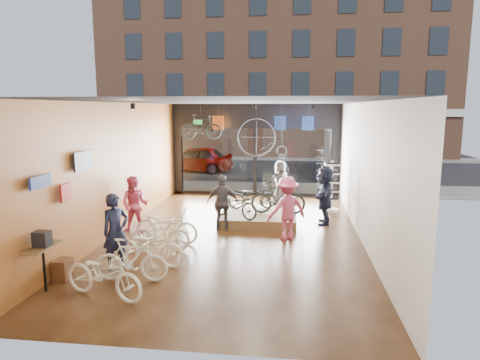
% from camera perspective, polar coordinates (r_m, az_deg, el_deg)
% --- Properties ---
extents(ground_plane, '(7.00, 12.00, 0.04)m').
position_cam_1_polar(ground_plane, '(12.45, -0.49, -7.51)').
color(ground_plane, black).
rests_on(ground_plane, ground).
extents(ceiling, '(7.00, 12.00, 0.04)m').
position_cam_1_polar(ceiling, '(11.90, -0.52, 10.45)').
color(ceiling, black).
rests_on(ceiling, ground).
extents(wall_left, '(0.04, 12.00, 3.80)m').
position_cam_1_polar(wall_left, '(12.96, -16.12, 1.50)').
color(wall_left, '#B56031').
rests_on(wall_left, ground).
extents(wall_right, '(0.04, 12.00, 3.80)m').
position_cam_1_polar(wall_right, '(12.08, 16.29, 0.92)').
color(wall_right, beige).
rests_on(wall_right, ground).
extents(wall_back, '(7.00, 0.04, 3.80)m').
position_cam_1_polar(wall_back, '(6.23, -7.88, -6.74)').
color(wall_back, beige).
rests_on(wall_back, ground).
extents(storefront, '(7.00, 0.26, 3.80)m').
position_cam_1_polar(storefront, '(17.95, 2.04, 4.03)').
color(storefront, black).
rests_on(storefront, ground).
extents(exit_sign, '(0.35, 0.06, 0.18)m').
position_cam_1_polar(exit_sign, '(18.12, -5.63, 7.69)').
color(exit_sign, '#198C26').
rests_on(exit_sign, storefront).
extents(street_road, '(30.00, 18.00, 0.02)m').
position_cam_1_polar(street_road, '(27.09, 3.70, 1.84)').
color(street_road, black).
rests_on(street_road, ground).
extents(sidewalk_near, '(30.00, 2.40, 0.12)m').
position_cam_1_polar(sidewalk_near, '(19.39, 2.32, -1.05)').
color(sidewalk_near, slate).
rests_on(sidewalk_near, ground).
extents(sidewalk_far, '(30.00, 2.00, 0.12)m').
position_cam_1_polar(sidewalk_far, '(31.04, 4.15, 2.96)').
color(sidewalk_far, slate).
rests_on(sidewalk_far, ground).
extents(opposite_building, '(26.00, 5.00, 14.00)m').
position_cam_1_polar(opposite_building, '(33.50, 4.53, 15.33)').
color(opposite_building, brown).
rests_on(opposite_building, ground).
extents(street_car, '(4.36, 1.76, 1.49)m').
position_cam_1_polar(street_car, '(24.61, -6.08, 2.79)').
color(street_car, gray).
rests_on(street_car, street_road).
extents(box_truck, '(2.04, 6.13, 2.42)m').
position_cam_1_polar(box_truck, '(23.10, 14.16, 3.27)').
color(box_truck, silver).
rests_on(box_truck, street_road).
extents(floor_bike_0, '(1.91, 1.13, 0.95)m').
position_cam_1_polar(floor_bike_0, '(8.84, -17.71, -11.88)').
color(floor_bike_0, '#EDEBCD').
rests_on(floor_bike_0, ground_plane).
extents(floor_bike_1, '(1.59, 0.53, 0.94)m').
position_cam_1_polar(floor_bike_1, '(9.46, -14.27, -10.31)').
color(floor_bike_1, '#EDEBCD').
rests_on(floor_bike_1, ground_plane).
extents(floor_bike_2, '(1.83, 0.89, 0.92)m').
position_cam_1_polar(floor_bike_2, '(10.27, -12.03, -8.66)').
color(floor_bike_2, '#EDEBCD').
rests_on(floor_bike_2, ground_plane).
extents(floor_bike_3, '(1.57, 0.59, 0.92)m').
position_cam_1_polar(floor_bike_3, '(11.21, -10.61, -7.05)').
color(floor_bike_3, '#EDEBCD').
rests_on(floor_bike_3, ground_plane).
extents(floor_bike_4, '(1.87, 0.87, 0.94)m').
position_cam_1_polar(floor_bike_4, '(11.90, -9.74, -5.99)').
color(floor_bike_4, '#EDEBCD').
rests_on(floor_bike_4, ground_plane).
extents(display_platform, '(2.40, 1.80, 0.30)m').
position_cam_1_polar(display_platform, '(13.70, 2.46, -5.18)').
color(display_platform, '#4B371A').
rests_on(display_platform, ground_plane).
extents(display_bike_left, '(1.70, 1.31, 0.86)m').
position_cam_1_polar(display_bike_left, '(13.12, -0.65, -3.22)').
color(display_bike_left, black).
rests_on(display_bike_left, display_platform).
extents(display_bike_mid, '(1.74, 0.53, 1.04)m').
position_cam_1_polar(display_bike_mid, '(13.64, 5.10, -2.37)').
color(display_bike_mid, black).
rests_on(display_bike_mid, display_platform).
extents(display_bike_right, '(1.68, 0.87, 0.84)m').
position_cam_1_polar(display_bike_right, '(14.30, 1.62, -2.18)').
color(display_bike_right, black).
rests_on(display_bike_right, display_platform).
extents(customer_0, '(0.73, 0.76, 1.75)m').
position_cam_1_polar(customer_0, '(10.15, -16.24, -6.62)').
color(customer_0, '#161C33').
rests_on(customer_0, ground_plane).
extents(customer_1, '(0.84, 0.66, 1.68)m').
position_cam_1_polar(customer_1, '(12.87, -13.84, -3.25)').
color(customer_1, '#CC4C72').
rests_on(customer_1, ground_plane).
extents(customer_2, '(1.01, 0.46, 1.69)m').
position_cam_1_polar(customer_2, '(12.79, -2.29, -3.04)').
color(customer_2, '#3F3F44').
rests_on(customer_2, ground_plane).
extents(customer_3, '(1.32, 1.12, 1.77)m').
position_cam_1_polar(customer_3, '(11.94, 6.28, -3.80)').
color(customer_3, '#CC4C72').
rests_on(customer_3, ground_plane).
extents(customer_4, '(0.96, 0.88, 1.64)m').
position_cam_1_polar(customer_4, '(16.52, 5.39, -0.27)').
color(customer_4, '#3F3F44').
rests_on(customer_4, ground_plane).
extents(customer_5, '(0.73, 1.74, 1.83)m').
position_cam_1_polar(customer_5, '(13.77, 11.22, -2.02)').
color(customer_5, '#161C33').
rests_on(customer_5, ground_plane).
extents(sunglasses_rack, '(0.63, 0.57, 1.80)m').
position_cam_1_polar(sunglasses_rack, '(15.46, 12.09, -0.83)').
color(sunglasses_rack, white).
rests_on(sunglasses_rack, ground_plane).
extents(wall_merch, '(0.40, 2.40, 2.60)m').
position_cam_1_polar(wall_merch, '(9.94, -23.14, -4.82)').
color(wall_merch, navy).
rests_on(wall_merch, wall_left).
extents(penny_farthing, '(1.82, 0.06, 1.45)m').
position_cam_1_polar(penny_farthing, '(16.19, 3.28, 5.54)').
color(penny_farthing, black).
rests_on(penny_farthing, ceiling).
extents(hung_bike, '(1.64, 0.73, 0.95)m').
position_cam_1_polar(hung_bike, '(16.39, -5.27, 7.05)').
color(hung_bike, black).
rests_on(hung_bike, ceiling).
extents(jersey_left, '(0.45, 0.03, 0.55)m').
position_cam_1_polar(jersey_left, '(17.26, -2.94, 7.63)').
color(jersey_left, '#CC5919').
rests_on(jersey_left, ceiling).
extents(jersey_mid, '(0.45, 0.03, 0.55)m').
position_cam_1_polar(jersey_mid, '(17.01, 5.36, 7.57)').
color(jersey_mid, '#1E3F99').
rests_on(jersey_mid, ceiling).
extents(jersey_right, '(0.45, 0.03, 0.55)m').
position_cam_1_polar(jersey_right, '(17.01, 9.05, 7.49)').
color(jersey_right, '#1E3F99').
rests_on(jersey_right, ceiling).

